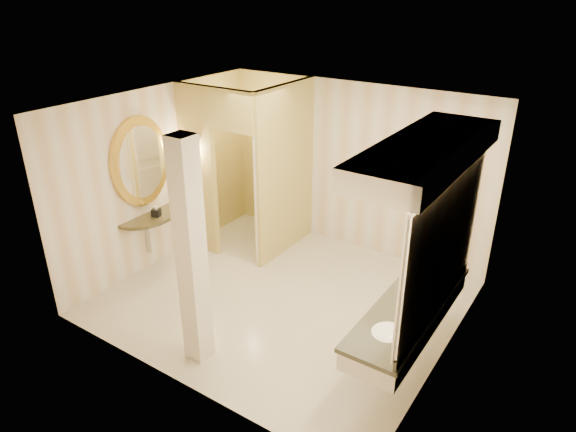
# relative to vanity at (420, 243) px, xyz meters

# --- Properties ---
(floor) EXTENTS (4.50, 4.50, 0.00)m
(floor) POSITION_rel_vanity_xyz_m (-1.98, 0.40, -1.63)
(floor) COLOR beige
(floor) RESTS_ON ground
(ceiling) EXTENTS (4.50, 4.50, 0.00)m
(ceiling) POSITION_rel_vanity_xyz_m (-1.98, 0.40, 1.07)
(ceiling) COLOR silver
(ceiling) RESTS_ON wall_back
(wall_back) EXTENTS (4.50, 0.02, 2.70)m
(wall_back) POSITION_rel_vanity_xyz_m (-1.98, 2.40, -0.28)
(wall_back) COLOR silver
(wall_back) RESTS_ON floor
(wall_front) EXTENTS (4.50, 0.02, 2.70)m
(wall_front) POSITION_rel_vanity_xyz_m (-1.98, -1.60, -0.28)
(wall_front) COLOR silver
(wall_front) RESTS_ON floor
(wall_left) EXTENTS (0.02, 4.00, 2.70)m
(wall_left) POSITION_rel_vanity_xyz_m (-4.23, 0.40, -0.28)
(wall_left) COLOR silver
(wall_left) RESTS_ON floor
(wall_right) EXTENTS (0.02, 4.00, 2.70)m
(wall_right) POSITION_rel_vanity_xyz_m (0.27, 0.40, -0.28)
(wall_right) COLOR silver
(wall_right) RESTS_ON floor
(toilet_closet) EXTENTS (1.50, 1.55, 2.70)m
(toilet_closet) POSITION_rel_vanity_xyz_m (-3.10, 1.37, -0.24)
(toilet_closet) COLOR #CFC26C
(toilet_closet) RESTS_ON floor
(wall_sconce) EXTENTS (0.14, 0.14, 0.42)m
(wall_sconce) POSITION_rel_vanity_xyz_m (-3.90, 0.83, 0.10)
(wall_sconce) COLOR #CF8F42
(wall_sconce) RESTS_ON toilet_closet
(vanity) EXTENTS (0.75, 2.37, 2.09)m
(vanity) POSITION_rel_vanity_xyz_m (0.00, 0.00, 0.00)
(vanity) COLOR beige
(vanity) RESTS_ON floor
(console_shelf) EXTENTS (1.02, 1.02, 1.96)m
(console_shelf) POSITION_rel_vanity_xyz_m (-4.19, 0.03, -0.28)
(console_shelf) COLOR black
(console_shelf) RESTS_ON floor
(pillar) EXTENTS (0.25, 0.25, 2.70)m
(pillar) POSITION_rel_vanity_xyz_m (-2.12, -1.14, -0.28)
(pillar) COLOR beige
(pillar) RESTS_ON floor
(tissue_box) EXTENTS (0.15, 0.15, 0.12)m
(tissue_box) POSITION_rel_vanity_xyz_m (-4.02, 0.07, -0.69)
(tissue_box) COLOR black
(tissue_box) RESTS_ON console_shelf
(toilet) EXTENTS (0.60, 0.86, 0.80)m
(toilet) POSITION_rel_vanity_xyz_m (-3.24, 2.05, -1.23)
(toilet) COLOR white
(toilet) RESTS_ON floor
(soap_bottle_a) EXTENTS (0.07, 0.07, 0.15)m
(soap_bottle_a) POSITION_rel_vanity_xyz_m (-0.06, -0.23, -0.68)
(soap_bottle_a) COLOR beige
(soap_bottle_a) RESTS_ON vanity
(soap_bottle_b) EXTENTS (0.09, 0.09, 0.12)m
(soap_bottle_b) POSITION_rel_vanity_xyz_m (-0.12, 0.38, -0.69)
(soap_bottle_b) COLOR silver
(soap_bottle_b) RESTS_ON vanity
(soap_bottle_c) EXTENTS (0.10, 0.10, 0.21)m
(soap_bottle_c) POSITION_rel_vanity_xyz_m (-0.15, 0.02, -0.65)
(soap_bottle_c) COLOR #C6B28C
(soap_bottle_c) RESTS_ON vanity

